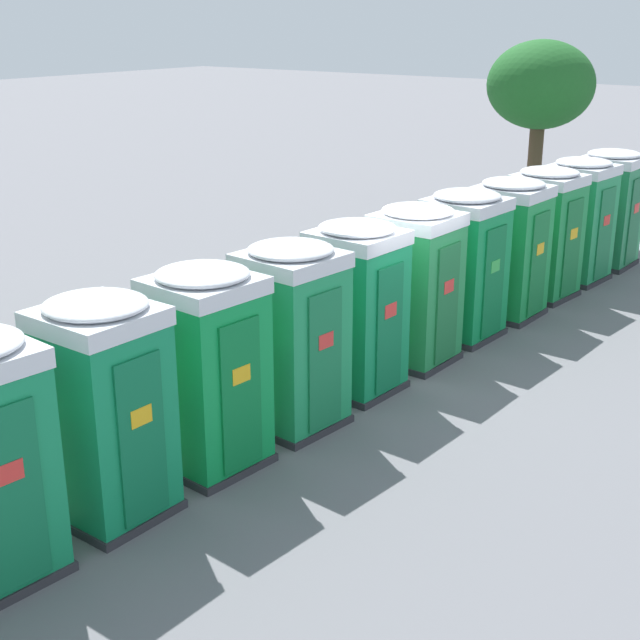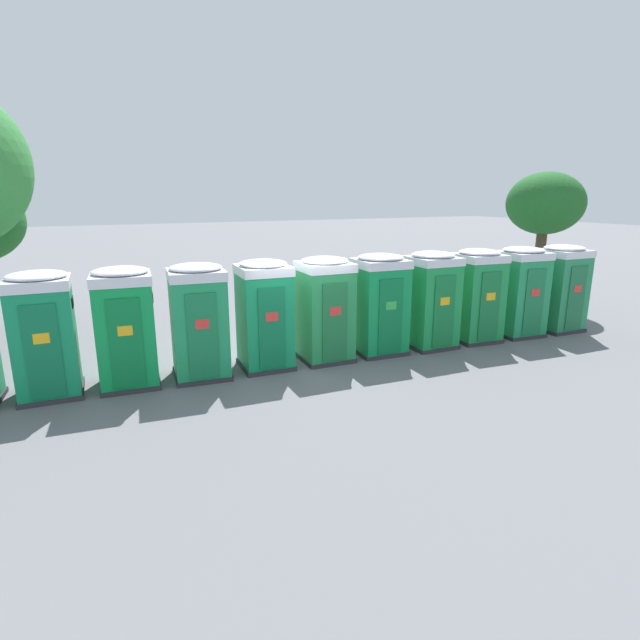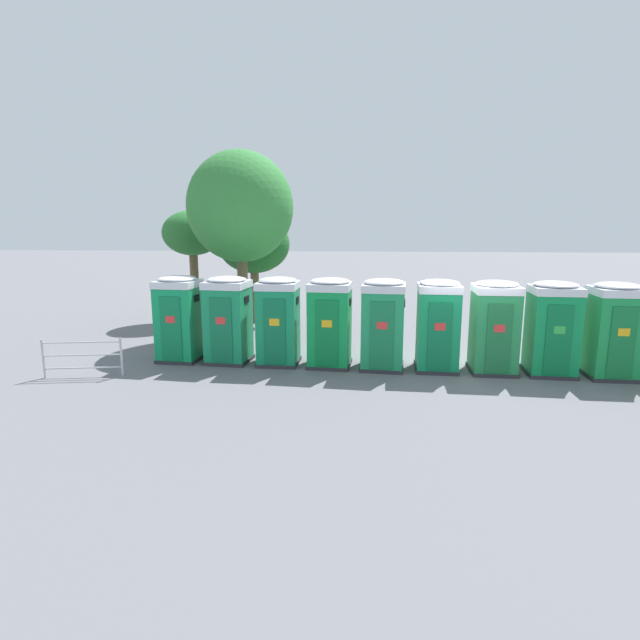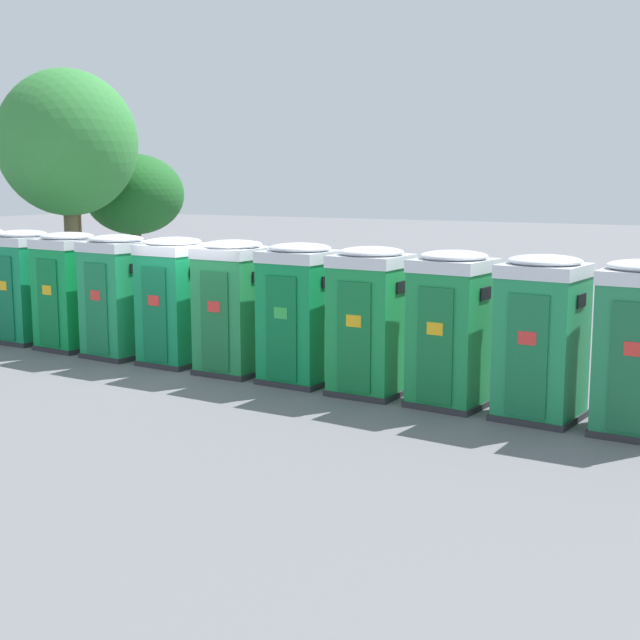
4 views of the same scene
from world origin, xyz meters
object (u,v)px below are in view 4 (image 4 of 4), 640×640
at_px(portapotty_4, 118,296).
at_px(portapotty_9, 452,328).
at_px(portapotty_8, 370,320).
at_px(street_tree_1, 67,144).
at_px(portapotty_5, 174,301).
at_px(portapotty_2, 24,286).
at_px(portapotty_7, 300,313).
at_px(portapotty_6, 233,306).
at_px(portapotty_3, 69,290).
at_px(street_tree_2, 134,195).
at_px(street_tree_0, 74,181).
at_px(portapotty_10, 542,337).

height_order(portapotty_4, portapotty_9, same).
bearing_deg(portapotty_8, street_tree_1, 160.05).
bearing_deg(portapotty_5, portapotty_2, 176.74).
xyz_separation_m(portapotty_7, street_tree_1, (-9.30, 3.77, 3.29)).
bearing_deg(portapotty_6, portapotty_4, 177.52).
xyz_separation_m(portapotty_8, street_tree_1, (-10.79, 3.92, 3.29)).
relative_size(portapotty_4, portapotty_6, 1.00).
xyz_separation_m(portapotty_2, portapotty_6, (5.99, -0.36, -0.00)).
height_order(portapotty_2, street_tree_1, street_tree_1).
bearing_deg(portapotty_4, street_tree_1, 143.34).
distance_m(portapotty_4, street_tree_1, 6.83).
height_order(portapotty_8, street_tree_1, street_tree_1).
xyz_separation_m(portapotty_3, portapotty_5, (3.00, -0.15, 0.00)).
relative_size(portapotty_9, street_tree_2, 0.58).
xyz_separation_m(portapotty_6, street_tree_0, (-10.54, 6.65, 2.30)).
distance_m(portapotty_2, portapotty_3, 1.50).
distance_m(portapotty_4, portapotty_5, 1.50).
xyz_separation_m(portapotty_3, portapotty_8, (7.48, -0.47, -0.00)).
bearing_deg(portapotty_5, street_tree_1, 150.30).
relative_size(portapotty_2, portapotty_3, 1.00).
relative_size(portapotty_5, portapotty_8, 1.00).
bearing_deg(portapotty_3, portapotty_2, 176.10).
height_order(portapotty_6, street_tree_1, street_tree_1).
xyz_separation_m(portapotty_4, portapotty_7, (4.50, -0.20, -0.00)).
relative_size(portapotty_2, street_tree_0, 0.56).
distance_m(portapotty_3, street_tree_2, 7.31).
height_order(portapotty_2, portapotty_10, same).
height_order(portapotty_6, street_tree_0, street_tree_0).
distance_m(portapotty_2, street_tree_1, 5.03).
distance_m(portapotty_2, portapotty_6, 6.00).
relative_size(portapotty_6, street_tree_2, 0.58).
xyz_separation_m(portapotty_2, portapotty_3, (1.50, -0.10, -0.00)).
distance_m(portapotty_6, portapotty_8, 3.00).
bearing_deg(portapotty_3, street_tree_2, 119.34).
bearing_deg(portapotty_5, street_tree_0, 144.16).
bearing_deg(street_tree_2, street_tree_1, -86.90).
height_order(portapotty_3, portapotty_9, same).
relative_size(portapotty_3, portapotty_10, 1.00).
xyz_separation_m(portapotty_7, portapotty_9, (2.99, -0.20, 0.00)).
xyz_separation_m(portapotty_6, portapotty_8, (2.99, -0.21, -0.00)).
relative_size(portapotty_4, street_tree_1, 0.39).
bearing_deg(portapotty_10, street_tree_0, 156.98).
bearing_deg(portapotty_8, street_tree_2, 148.80).
height_order(portapotty_4, street_tree_0, street_tree_0).
xyz_separation_m(portapotty_3, street_tree_1, (-3.31, 3.44, 3.29)).
distance_m(portapotty_5, street_tree_2, 9.22).
relative_size(portapotty_2, portapotty_5, 1.00).
height_order(portapotty_3, portapotty_7, same).
relative_size(portapotty_6, street_tree_0, 0.56).
relative_size(portapotty_3, portapotty_7, 1.00).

